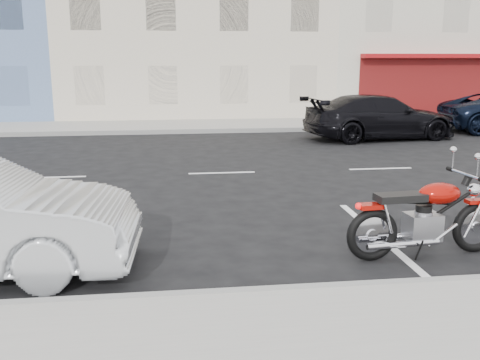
# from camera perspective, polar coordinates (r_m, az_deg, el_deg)

# --- Properties ---
(ground) EXTENTS (120.00, 120.00, 0.00)m
(ground) POSITION_cam_1_polar(r_m,az_deg,el_deg) (13.25, 6.68, 0.98)
(ground) COLOR black
(ground) RESTS_ON ground
(sidewalk_far) EXTENTS (80.00, 3.40, 0.15)m
(sidewalk_far) POSITION_cam_1_polar(r_m,az_deg,el_deg) (21.52, -12.15, 5.57)
(sidewalk_far) COLOR gray
(sidewalk_far) RESTS_ON ground
(curb_near) EXTENTS (80.00, 0.12, 0.16)m
(curb_near) POSITION_cam_1_polar(r_m,az_deg,el_deg) (6.45, -23.82, -12.43)
(curb_near) COLOR gray
(curb_near) RESTS_ON ground
(curb_far) EXTENTS (80.00, 0.12, 0.16)m
(curb_far) POSITION_cam_1_polar(r_m,az_deg,el_deg) (19.84, -12.55, 4.96)
(curb_far) COLOR gray
(curb_far) RESTS_ON ground
(motorcycle) EXTENTS (2.34, 0.77, 1.17)m
(motorcycle) POSITION_cam_1_polar(r_m,az_deg,el_deg) (8.30, 24.14, -3.51)
(motorcycle) COLOR black
(motorcycle) RESTS_ON ground
(car_far) EXTENTS (5.41, 2.77, 1.50)m
(car_far) POSITION_cam_1_polar(r_m,az_deg,el_deg) (18.90, 14.64, 6.52)
(car_far) COLOR black
(car_far) RESTS_ON ground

